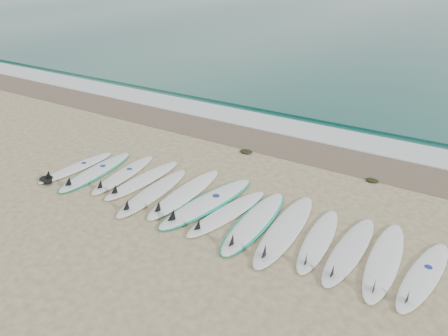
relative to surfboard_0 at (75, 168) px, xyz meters
The scene contains 22 objects.
ground 4.24m from the surfboard_0, ahead, with size 120.00×120.00×0.00m, color tan.
ocean 33.03m from the surfboard_0, 82.65° to the left, with size 120.00×55.00×0.03m, color #1F5D52.
wet_sand_band 6.07m from the surfboard_0, 45.90° to the left, with size 120.00×1.80×0.01m, color brown.
foam_band 7.15m from the surfboard_0, 53.74° to the left, with size 120.00×1.40×0.04m, color silver.
wave_crest 8.40m from the surfboard_0, 59.80° to the left, with size 120.00×1.00×0.10m, color #1F5D52.
surfboard_0 is the anchor object (origin of this frame).
surfboard_1 0.63m from the surfboard_0, 11.45° to the left, with size 0.86×2.63×0.33m.
surfboard_2 1.38m from the surfboard_0, 14.74° to the left, with size 0.78×2.46×0.31m.
surfboard_3 1.99m from the surfboard_0, 10.96° to the left, with size 0.62×2.53×0.32m.
surfboard_4 2.58m from the surfboard_0, ahead, with size 0.72×2.63×0.33m.
surfboard_5 3.26m from the surfboard_0, ahead, with size 0.64×2.75×0.35m.
surfboard_6 3.92m from the surfboard_0, ahead, with size 1.14×2.98×0.37m.
surfboard_7 4.51m from the surfboard_0, ahead, with size 0.91×2.52×0.32m.
surfboard_8 5.18m from the surfboard_0, ahead, with size 0.79×2.75×0.35m.
surfboard_9 5.85m from the surfboard_0, ahead, with size 0.80×2.94×0.37m.
surfboard_10 6.55m from the surfboard_0, ahead, with size 0.72×2.40×0.30m.
surfboard_11 7.15m from the surfboard_0, ahead, with size 0.58×2.53×0.32m.
surfboard_12 7.79m from the surfboard_0, ahead, with size 0.69×2.64×0.33m.
surfboard_13 8.46m from the surfboard_0, ahead, with size 0.80×2.40×0.30m.
seaweed_near 4.63m from the surfboard_0, 45.60° to the left, with size 0.37×0.29×0.07m, color black.
seaweed_far 7.56m from the surfboard_0, 27.06° to the left, with size 0.32×0.25×0.06m, color black.
leash_coil 0.84m from the surfboard_0, 93.24° to the right, with size 0.46×0.36×0.11m.
Camera 1 is at (4.48, -6.83, 5.01)m, focal length 35.00 mm.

